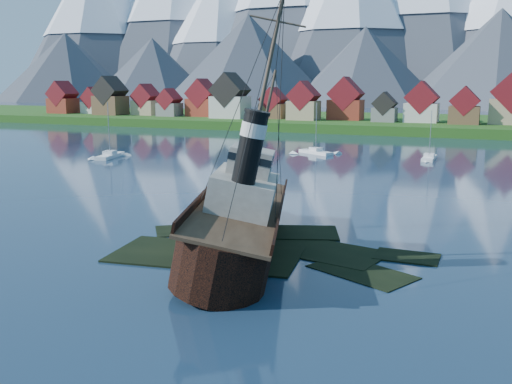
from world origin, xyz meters
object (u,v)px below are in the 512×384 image
at_px(tugboat_wreck, 240,217).
at_px(sailboat_c, 316,153).
at_px(sailboat_e, 429,159).
at_px(sailboat_a, 110,156).

relative_size(tugboat_wreck, sailboat_c, 2.71).
distance_m(tugboat_wreck, sailboat_c, 78.53).
xyz_separation_m(sailboat_c, sailboat_e, (25.58, -0.18, -0.03)).
xyz_separation_m(tugboat_wreck, sailboat_a, (-55.64, 52.76, -3.00)).
height_order(tugboat_wreck, sailboat_e, tugboat_wreck).
bearing_deg(sailboat_a, sailboat_c, 17.35).
distance_m(sailboat_a, sailboat_c, 46.88).
height_order(tugboat_wreck, sailboat_c, tugboat_wreck).
distance_m(sailboat_a, sailboat_e, 69.99).
bearing_deg(sailboat_e, sailboat_a, -160.20).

